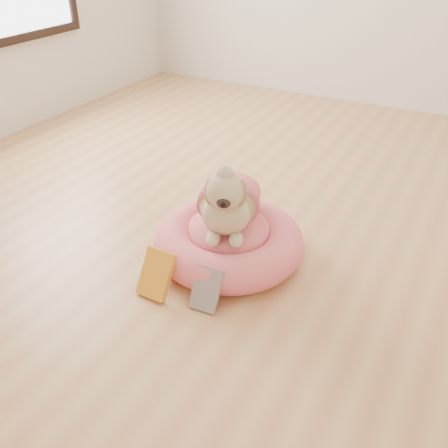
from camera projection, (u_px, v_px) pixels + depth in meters
The scene contains 5 objects.
floor at pixel (225, 206), 2.92m from camera, with size 4.50×4.50×0.00m, color tan.
pet_bed at pixel (229, 242), 2.43m from camera, with size 0.73×0.73×0.19m.
dog at pixel (228, 189), 2.29m from camera, with size 0.36×0.52×0.38m, color olive, non-canonical shape.
book_yellow at pixel (156, 274), 2.20m from camera, with size 0.14×0.03×0.22m, color yellow.
book_white at pixel (206, 289), 2.13m from camera, with size 0.12×0.02×0.19m, color white.
Camera 1 is at (1.20, -2.23, 1.45)m, focal length 40.00 mm.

